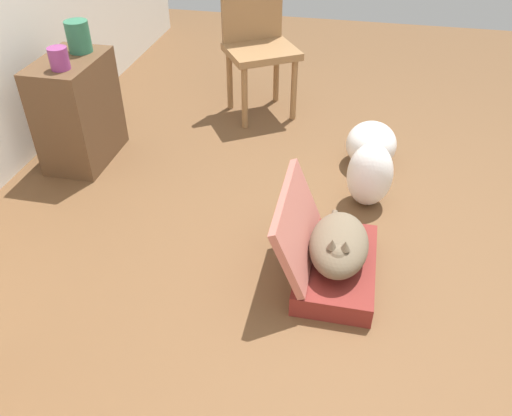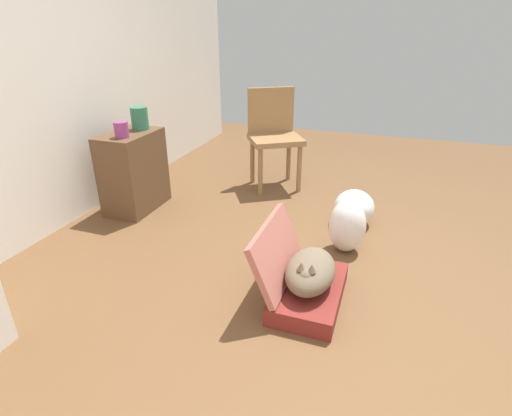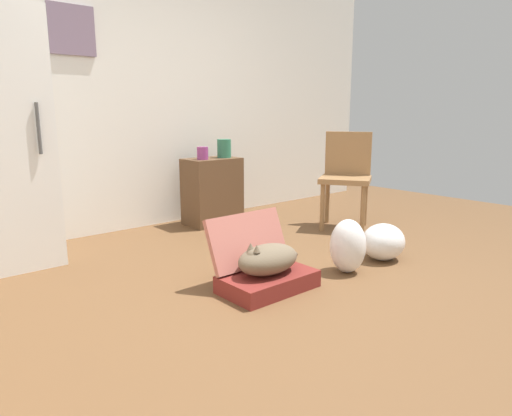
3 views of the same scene
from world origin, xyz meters
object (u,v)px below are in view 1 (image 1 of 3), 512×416
object	(u,v)px
vase_short	(78,37)
chair	(258,42)
cat	(339,245)
side_table	(78,111)
suitcase_base	(336,268)
vase_tall	(59,58)
plastic_bag_white	(370,175)
plastic_bag_clear	(371,144)

from	to	relation	value
vase_short	chair	bearing A→B (deg)	-49.85
cat	side_table	bearing A→B (deg)	65.06
suitcase_base	cat	world-z (taller)	cat
side_table	chair	distance (m)	1.34
vase_short	chair	xyz separation A→B (m)	(0.79, -0.93, -0.24)
vase_tall	vase_short	xyz separation A→B (m)	(0.27, 0.01, 0.03)
cat	vase_tall	size ratio (longest dim) A/B	4.23
suitcase_base	cat	distance (m)	0.15
vase_short	plastic_bag_white	bearing A→B (deg)	-98.59
cat	chair	distance (m)	1.89
plastic_bag_clear	cat	bearing A→B (deg)	173.70
chair	side_table	bearing A→B (deg)	-168.60
side_table	vase_short	distance (m)	0.45
cat	side_table	world-z (taller)	side_table
plastic_bag_white	vase_tall	distance (m)	1.86
side_table	vase_tall	world-z (taller)	vase_tall
side_table	vase_short	size ratio (longest dim) A/B	3.62
suitcase_base	vase_short	world-z (taller)	vase_short
plastic_bag_clear	vase_short	bearing A→B (deg)	95.32
plastic_bag_white	cat	bearing A→B (deg)	169.52
cat	suitcase_base	bearing A→B (deg)	-4.05
cat	plastic_bag_clear	size ratio (longest dim) A/B	1.49
vase_tall	chair	distance (m)	1.41
plastic_bag_clear	vase_tall	distance (m)	1.93
plastic_bag_white	vase_short	world-z (taller)	vase_short
cat	vase_short	distance (m)	1.99
vase_short	chair	size ratio (longest dim) A/B	0.20
plastic_bag_white	plastic_bag_clear	world-z (taller)	plastic_bag_white
plastic_bag_white	vase_tall	size ratio (longest dim) A/B	3.14
suitcase_base	vase_short	size ratio (longest dim) A/B	3.27
plastic_bag_white	chair	xyz separation A→B (m)	(1.06, 0.87, 0.33)
suitcase_base	plastic_bag_clear	bearing A→B (deg)	-6.31
cat	side_table	size ratio (longest dim) A/B	0.78
cat	vase_short	world-z (taller)	vase_short
vase_tall	vase_short	world-z (taller)	vase_short
plastic_bag_white	suitcase_base	bearing A→B (deg)	169.47
chair	cat	bearing A→B (deg)	-99.02
plastic_bag_clear	suitcase_base	bearing A→B (deg)	173.69
chair	vase_short	bearing A→B (deg)	-172.35
side_table	vase_short	bearing A→B (deg)	-11.16
plastic_bag_white	plastic_bag_clear	distance (m)	0.44
plastic_bag_white	vase_short	distance (m)	1.90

